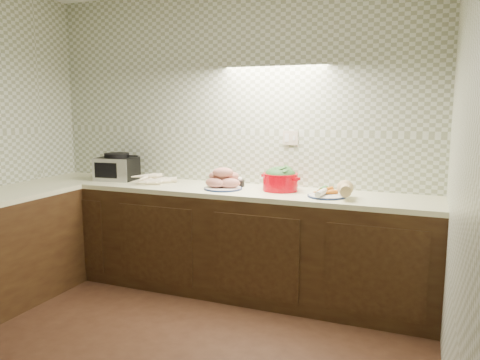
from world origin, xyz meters
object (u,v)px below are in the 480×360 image
at_px(sweet_potato_plate, 223,181).
at_px(dutch_oven, 280,179).
at_px(toaster_oven, 117,167).
at_px(parsnip_pile, 152,180).
at_px(onion_bowl, 236,182).
at_px(veg_plate, 336,191).

relative_size(sweet_potato_plate, dutch_oven, 0.89).
xyz_separation_m(toaster_oven, sweet_potato_plate, (1.13, -0.08, -0.05)).
xyz_separation_m(parsnip_pile, onion_bowl, (0.75, 0.17, 0.01)).
distance_m(parsnip_pile, dutch_oven, 1.17).
bearing_deg(veg_plate, toaster_oven, 177.61).
height_order(sweet_potato_plate, veg_plate, sweet_potato_plate).
xyz_separation_m(dutch_oven, veg_plate, (0.48, -0.11, -0.05)).
distance_m(toaster_oven, veg_plate, 2.08).
distance_m(sweet_potato_plate, veg_plate, 0.95).
distance_m(sweet_potato_plate, onion_bowl, 0.18).
distance_m(sweet_potato_plate, dutch_oven, 0.48).
xyz_separation_m(parsnip_pile, veg_plate, (1.64, -0.00, 0.02)).
relative_size(toaster_oven, veg_plate, 1.10).
xyz_separation_m(onion_bowl, veg_plate, (0.90, -0.17, 0.01)).
relative_size(dutch_oven, veg_plate, 1.05).
bearing_deg(parsnip_pile, onion_bowl, 12.92).
bearing_deg(sweet_potato_plate, onion_bowl, 73.41).
relative_size(sweet_potato_plate, onion_bowl, 2.25).
bearing_deg(onion_bowl, toaster_oven, -175.88).
bearing_deg(parsnip_pile, toaster_oven, 168.81).
relative_size(parsnip_pile, sweet_potato_plate, 1.19).
bearing_deg(parsnip_pile, sweet_potato_plate, 0.35).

